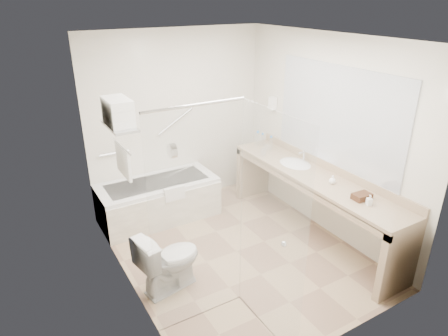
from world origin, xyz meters
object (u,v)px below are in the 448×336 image
bathtub (159,200)px  amenity_basket (362,196)px  toilet (169,260)px  vanity_counter (313,190)px  water_bottle_left (271,143)px

bathtub → amenity_basket: size_ratio=7.99×
toilet → amenity_basket: size_ratio=3.46×
bathtub → vanity_counter: 2.09m
amenity_basket → water_bottle_left: (0.05, 1.71, 0.06)m
amenity_basket → bathtub: bearing=125.7°
amenity_basket → water_bottle_left: water_bottle_left is taller
vanity_counter → amenity_basket: (0.01, -0.74, 0.24)m
toilet → amenity_basket: amenity_basket is taller
vanity_counter → toilet: 2.00m
vanity_counter → bathtub: bearing=137.6°
bathtub → amenity_basket: bearing=-54.3°
bathtub → amenity_basket: 2.69m
toilet → amenity_basket: bearing=-120.2°
vanity_counter → amenity_basket: size_ratio=13.48×
bathtub → toilet: toilet is taller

